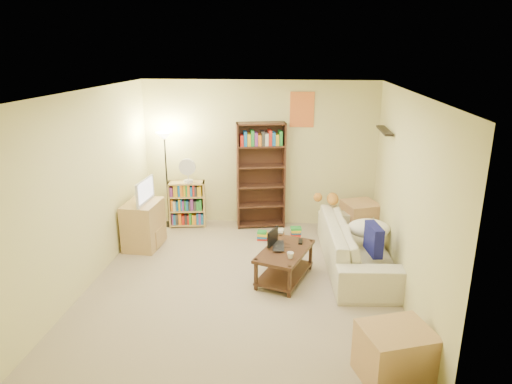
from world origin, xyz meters
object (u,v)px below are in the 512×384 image
sofa (357,245)px  desk_fan (187,170)px  tall_bookshelf (261,173)px  end_cabinet (395,354)px  side_table (360,220)px  tabby_cat (330,199)px  tv_stand (144,225)px  television (141,191)px  short_bookshelf (187,204)px  coffee_table (285,260)px  mug (290,255)px  floor_lamp (165,152)px  laptop (282,246)px

sofa → desk_fan: (-2.73, 1.26, 0.71)m
tall_bookshelf → end_cabinet: size_ratio=2.90×
desk_fan → side_table: 3.00m
sofa → tabby_cat: (-0.35, 0.83, 0.41)m
tv_stand → television: 0.55m
short_bookshelf → desk_fan: (0.04, -0.04, 0.63)m
end_cabinet → coffee_table: bearing=120.7°
mug → tv_stand: (-2.31, 1.12, -0.11)m
sofa → mug: 1.20m
television → sofa: bearing=-93.1°
coffee_table → short_bookshelf: 2.53m
side_table → end_cabinet: side_table is taller
short_bookshelf → mug: bearing=-57.0°
desk_fan → end_cabinet: size_ratio=0.67×
floor_lamp → short_bookshelf: bearing=-0.7°
mug → end_cabinet: end_cabinet is taller
laptop → coffee_table: bearing=-156.4°
mug → end_cabinet: (1.02, -1.60, -0.21)m
laptop → floor_lamp: size_ratio=0.23×
mug → television: 2.61m
tv_stand → floor_lamp: 1.34m
sofa → tabby_cat: tabby_cat is taller
tabby_cat → short_bookshelf: (-2.42, 0.47, -0.33)m
laptop → television: 2.39m
floor_lamp → tall_bookshelf: bearing=4.0°
tabby_cat → coffee_table: size_ratio=0.47×
sofa → tall_bookshelf: tall_bookshelf is taller
sofa → laptop: (-1.04, -0.43, 0.12)m
side_table → floor_lamp: bearing=176.3°
tv_stand → tall_bookshelf: bearing=34.4°
sofa → side_table: size_ratio=3.81×
mug → television: bearing=154.1°
tabby_cat → desk_fan: bearing=169.7°
tabby_cat → television: television is taller
desk_fan → side_table: desk_fan is taller
tabby_cat → television: (-2.89, -0.46, 0.18)m
short_bookshelf → floor_lamp: (-0.34, 0.00, 0.92)m
mug → short_bookshelf: short_bookshelf is taller
coffee_table → side_table: 1.98m
laptop → desk_fan: (-1.69, 1.69, 0.59)m
television → floor_lamp: size_ratio=0.39×
sofa → end_cabinet: sofa is taller
sofa → laptop: sofa is taller
mug → floor_lamp: (-2.19, 2.06, 0.85)m
tall_bookshelf → side_table: 1.82m
mug → floor_lamp: floor_lamp is taller
tabby_cat → end_cabinet: size_ratio=0.81×
tall_bookshelf → television: bearing=-160.6°
television → desk_fan: bearing=-26.4°
sofa → mug: sofa is taller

